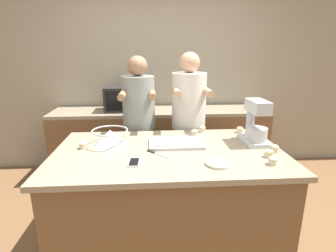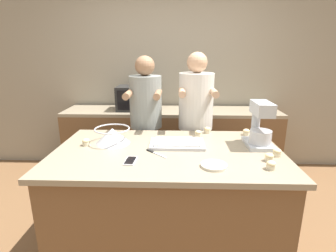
{
  "view_description": "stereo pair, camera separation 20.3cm",
  "coord_description": "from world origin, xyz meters",
  "px_view_note": "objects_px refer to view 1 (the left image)",
  "views": [
    {
      "loc": [
        -0.14,
        -1.9,
        1.64
      ],
      "look_at": [
        0.0,
        0.05,
        1.08
      ],
      "focal_mm": 28.0,
      "sensor_mm": 36.0,
      "label": 1
    },
    {
      "loc": [
        0.07,
        -1.9,
        1.64
      ],
      "look_at": [
        0.0,
        0.05,
        1.08
      ],
      "focal_mm": 28.0,
      "sensor_mm": 36.0,
      "label": 2
    }
  ],
  "objects_px": {
    "microwave_oven": "(123,99)",
    "cupcake_1": "(274,148)",
    "small_plate": "(218,163)",
    "cupcake_6": "(240,130)",
    "stand_mixer": "(256,124)",
    "cell_phone": "(134,162)",
    "cupcake_3": "(202,129)",
    "person_right": "(188,128)",
    "mixing_bowl": "(110,137)",
    "person_left": "(139,131)",
    "baking_tray": "(176,143)",
    "knife": "(157,154)",
    "cupcake_5": "(194,132)",
    "cupcake_4": "(83,145)",
    "cupcake_2": "(269,153)",
    "cupcake_0": "(273,161)"
  },
  "relations": [
    {
      "from": "microwave_oven",
      "to": "cupcake_1",
      "type": "xyz_separation_m",
      "value": [
        1.28,
        -1.57,
        -0.12
      ]
    },
    {
      "from": "microwave_oven",
      "to": "small_plate",
      "type": "bearing_deg",
      "value": -65.76
    },
    {
      "from": "cupcake_6",
      "to": "stand_mixer",
      "type": "bearing_deg",
      "value": -84.07
    },
    {
      "from": "small_plate",
      "to": "cupcake_1",
      "type": "bearing_deg",
      "value": 22.23
    },
    {
      "from": "cell_phone",
      "to": "cupcake_3",
      "type": "relative_size",
      "value": 2.44
    },
    {
      "from": "microwave_oven",
      "to": "stand_mixer",
      "type": "bearing_deg",
      "value": -48.11
    },
    {
      "from": "microwave_oven",
      "to": "cupcake_1",
      "type": "height_order",
      "value": "microwave_oven"
    },
    {
      "from": "person_right",
      "to": "mixing_bowl",
      "type": "xyz_separation_m",
      "value": [
        -0.73,
        -0.58,
        0.11
      ]
    },
    {
      "from": "person_left",
      "to": "stand_mixer",
      "type": "relative_size",
      "value": 4.41
    },
    {
      "from": "small_plate",
      "to": "cupcake_6",
      "type": "distance_m",
      "value": 0.8
    },
    {
      "from": "small_plate",
      "to": "baking_tray",
      "type": "bearing_deg",
      "value": 121.53
    },
    {
      "from": "cell_phone",
      "to": "small_plate",
      "type": "bearing_deg",
      "value": -6.47
    },
    {
      "from": "small_plate",
      "to": "stand_mixer",
      "type": "bearing_deg",
      "value": 45.24
    },
    {
      "from": "knife",
      "to": "cupcake_5",
      "type": "bearing_deg",
      "value": 49.63
    },
    {
      "from": "stand_mixer",
      "to": "person_left",
      "type": "bearing_deg",
      "value": 148.6
    },
    {
      "from": "cupcake_3",
      "to": "cupcake_4",
      "type": "xyz_separation_m",
      "value": [
        -1.02,
        -0.37,
        0.0
      ]
    },
    {
      "from": "person_left",
      "to": "cupcake_2",
      "type": "height_order",
      "value": "person_left"
    },
    {
      "from": "person_left",
      "to": "baking_tray",
      "type": "bearing_deg",
      "value": -62.29
    },
    {
      "from": "small_plate",
      "to": "cupcake_5",
      "type": "distance_m",
      "value": 0.64
    },
    {
      "from": "mixing_bowl",
      "to": "cupcake_2",
      "type": "xyz_separation_m",
      "value": [
        1.18,
        -0.34,
        -0.04
      ]
    },
    {
      "from": "person_right",
      "to": "cell_phone",
      "type": "height_order",
      "value": "person_right"
    },
    {
      "from": "cell_phone",
      "to": "knife",
      "type": "distance_m",
      "value": 0.22
    },
    {
      "from": "cupcake_5",
      "to": "cupcake_6",
      "type": "relative_size",
      "value": 1.0
    },
    {
      "from": "cell_phone",
      "to": "cupcake_5",
      "type": "relative_size",
      "value": 2.44
    },
    {
      "from": "cell_phone",
      "to": "cupcake_0",
      "type": "xyz_separation_m",
      "value": [
        0.94,
        -0.09,
        0.02
      ]
    },
    {
      "from": "stand_mixer",
      "to": "cell_phone",
      "type": "relative_size",
      "value": 2.44
    },
    {
      "from": "baking_tray",
      "to": "cupcake_6",
      "type": "xyz_separation_m",
      "value": [
        0.63,
        0.3,
        0.01
      ]
    },
    {
      "from": "cupcake_4",
      "to": "cupcake_1",
      "type": "bearing_deg",
      "value": -6.9
    },
    {
      "from": "baking_tray",
      "to": "cupcake_0",
      "type": "bearing_deg",
      "value": -35.05
    },
    {
      "from": "baking_tray",
      "to": "cell_phone",
      "type": "relative_size",
      "value": 2.97
    },
    {
      "from": "knife",
      "to": "cupcake_4",
      "type": "height_order",
      "value": "cupcake_4"
    },
    {
      "from": "small_plate",
      "to": "cupcake_2",
      "type": "bearing_deg",
      "value": 14.97
    },
    {
      "from": "baking_tray",
      "to": "cupcake_3",
      "type": "height_order",
      "value": "cupcake_3"
    },
    {
      "from": "stand_mixer",
      "to": "baking_tray",
      "type": "relative_size",
      "value": 0.82
    },
    {
      "from": "person_left",
      "to": "cupcake_6",
      "type": "height_order",
      "value": "person_left"
    },
    {
      "from": "person_right",
      "to": "cupcake_5",
      "type": "height_order",
      "value": "person_right"
    },
    {
      "from": "cell_phone",
      "to": "cupcake_3",
      "type": "xyz_separation_m",
      "value": [
        0.61,
        0.68,
        0.02
      ]
    },
    {
      "from": "cupcake_5",
      "to": "cupcake_6",
      "type": "height_order",
      "value": "same"
    },
    {
      "from": "stand_mixer",
      "to": "mixing_bowl",
      "type": "xyz_separation_m",
      "value": [
        -1.2,
        0.02,
        -0.09
      ]
    },
    {
      "from": "person_right",
      "to": "cupcake_5",
      "type": "relative_size",
      "value": 26.92
    },
    {
      "from": "cell_phone",
      "to": "small_plate",
      "type": "distance_m",
      "value": 0.58
    },
    {
      "from": "microwave_oven",
      "to": "cupcake_5",
      "type": "height_order",
      "value": "microwave_oven"
    },
    {
      "from": "person_right",
      "to": "cupcake_2",
      "type": "bearing_deg",
      "value": -63.64
    },
    {
      "from": "person_left",
      "to": "mixing_bowl",
      "type": "xyz_separation_m",
      "value": [
        -0.21,
        -0.58,
        0.13
      ]
    },
    {
      "from": "cupcake_0",
      "to": "cupcake_5",
      "type": "distance_m",
      "value": 0.79
    },
    {
      "from": "knife",
      "to": "small_plate",
      "type": "bearing_deg",
      "value": -28.22
    },
    {
      "from": "person_right",
      "to": "cupcake_0",
      "type": "relative_size",
      "value": 26.92
    },
    {
      "from": "person_left",
      "to": "cell_phone",
      "type": "distance_m",
      "value": 0.95
    },
    {
      "from": "cupcake_6",
      "to": "microwave_oven",
      "type": "bearing_deg",
      "value": 137.83
    },
    {
      "from": "person_right",
      "to": "cupcake_5",
      "type": "distance_m",
      "value": 0.39
    }
  ]
}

